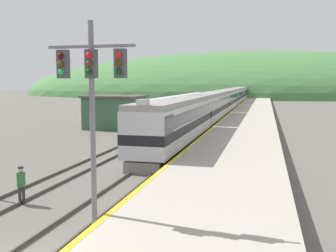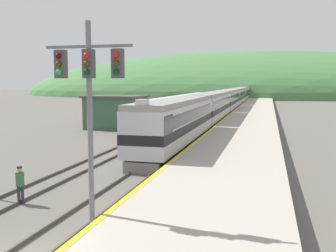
% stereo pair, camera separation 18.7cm
% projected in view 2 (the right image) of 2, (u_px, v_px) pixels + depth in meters
% --- Properties ---
extents(track_main, '(1.52, 180.00, 0.16)m').
position_uv_depth(track_main, '(230.00, 110.00, 79.33)').
color(track_main, '#4C443D').
rests_on(track_main, ground).
extents(track_siding, '(1.52, 180.00, 0.16)m').
position_uv_depth(track_siding, '(208.00, 110.00, 80.42)').
color(track_siding, '#4C443D').
rests_on(track_siding, ground).
extents(platform, '(6.85, 140.00, 0.87)m').
position_uv_depth(platform, '(252.00, 118.00, 58.77)').
color(platform, '#ADA393').
rests_on(platform, ground).
extents(distant_hills, '(205.65, 92.54, 37.05)m').
position_uv_depth(distant_hills, '(251.00, 96.00, 167.30)').
color(distant_hills, '#477A42').
rests_on(distant_hills, ground).
extents(station_shed, '(6.92, 6.12, 4.08)m').
position_uv_depth(station_shed, '(116.00, 112.00, 48.57)').
color(station_shed, '#385B42').
rests_on(station_shed, ground).
extents(express_train_lead_car, '(3.02, 20.04, 4.65)m').
position_uv_depth(express_train_lead_car, '(177.00, 122.00, 33.24)').
color(express_train_lead_car, black).
rests_on(express_train_lead_car, ground).
extents(carriage_second, '(3.01, 20.39, 4.29)m').
position_uv_depth(carriage_second, '(212.00, 107.00, 53.77)').
color(carriage_second, black).
rests_on(carriage_second, ground).
extents(carriage_third, '(3.01, 20.39, 4.29)m').
position_uv_depth(carriage_third, '(228.00, 100.00, 74.25)').
color(carriage_third, black).
rests_on(carriage_third, ground).
extents(carriage_fourth, '(3.01, 20.39, 4.29)m').
position_uv_depth(carriage_fourth, '(237.00, 96.00, 94.72)').
color(carriage_fourth, black).
rests_on(carriage_fourth, ground).
extents(carriage_fifth, '(3.01, 20.39, 4.29)m').
position_uv_depth(carriage_fifth, '(243.00, 94.00, 115.20)').
color(carriage_fifth, black).
rests_on(carriage_fifth, ground).
extents(siding_train, '(2.90, 35.60, 3.77)m').
position_uv_depth(siding_train, '(187.00, 107.00, 58.92)').
color(siding_train, black).
rests_on(siding_train, ground).
extents(signal_mast_main, '(3.30, 0.42, 7.84)m').
position_uv_depth(signal_mast_main, '(89.00, 90.00, 14.02)').
color(signal_mast_main, slate).
rests_on(signal_mast_main, ground).
extents(track_worker, '(0.42, 0.36, 1.79)m').
position_uv_depth(track_worker, '(20.00, 183.00, 18.31)').
color(track_worker, '#2D2D33').
rests_on(track_worker, ground).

